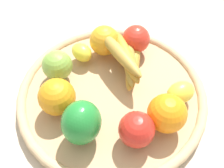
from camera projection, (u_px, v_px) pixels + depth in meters
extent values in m
plane|color=#C4AF9A|center=(112.00, 97.00, 0.64)|extent=(2.40, 2.40, 0.00)
cylinder|color=tan|center=(112.00, 95.00, 0.63)|extent=(0.45, 0.45, 0.02)
torus|color=tan|center=(112.00, 92.00, 0.62)|extent=(0.46, 0.46, 0.02)
sphere|color=orange|center=(57.00, 97.00, 0.54)|extent=(0.11, 0.11, 0.08)
ellipsoid|color=#B7852F|center=(133.00, 63.00, 0.64)|extent=(0.18, 0.08, 0.03)
ellipsoid|color=#AD8738|center=(129.00, 59.00, 0.63)|extent=(0.18, 0.12, 0.03)
ellipsoid|color=#BA882D|center=(125.00, 55.00, 0.62)|extent=(0.16, 0.15, 0.03)
ellipsoid|color=#B78D3A|center=(119.00, 53.00, 0.60)|extent=(0.12, 0.17, 0.03)
sphere|color=red|center=(137.00, 129.00, 0.50)|extent=(0.09, 0.09, 0.07)
sphere|color=orange|center=(105.00, 41.00, 0.66)|extent=(0.09, 0.09, 0.08)
sphere|color=#7CA841|center=(57.00, 65.00, 0.61)|extent=(0.09, 0.09, 0.07)
ellipsoid|color=#227E31|center=(83.00, 123.00, 0.49)|extent=(0.09, 0.08, 0.10)
sphere|color=red|center=(136.00, 39.00, 0.66)|extent=(0.10, 0.10, 0.08)
ellipsoid|color=yellow|center=(82.00, 52.00, 0.65)|extent=(0.06, 0.07, 0.05)
sphere|color=orange|center=(167.00, 113.00, 0.52)|extent=(0.12, 0.12, 0.08)
ellipsoid|color=yellow|center=(181.00, 92.00, 0.57)|extent=(0.09, 0.08, 0.05)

